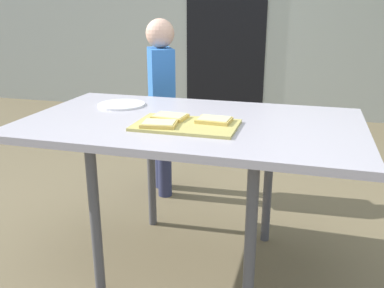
% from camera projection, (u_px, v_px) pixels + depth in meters
% --- Properties ---
extents(ground_plane, '(16.00, 16.00, 0.00)m').
position_uv_depth(ground_plane, '(191.00, 263.00, 2.06)').
color(ground_plane, brown).
extents(house_door, '(0.90, 0.02, 2.00)m').
position_uv_depth(house_door, '(226.00, 25.00, 4.66)').
color(house_door, black).
rests_on(house_door, ground).
extents(dining_table, '(1.47, 0.86, 0.73)m').
position_uv_depth(dining_table, '(191.00, 133.00, 1.85)').
color(dining_table, '#B1ABB5').
rests_on(dining_table, ground).
extents(cutting_board, '(0.42, 0.26, 0.01)m').
position_uv_depth(cutting_board, '(186.00, 125.00, 1.73)').
color(cutting_board, tan).
rests_on(cutting_board, dining_table).
extents(pizza_slice_far_right, '(0.15, 0.11, 0.02)m').
position_uv_depth(pizza_slice_far_right, '(214.00, 120.00, 1.76)').
color(pizza_slice_far_right, '#DCB655').
rests_on(pizza_slice_far_right, cutting_board).
extents(pizza_slice_near_left, '(0.15, 0.13, 0.02)m').
position_uv_depth(pizza_slice_near_left, '(159.00, 124.00, 1.70)').
color(pizza_slice_near_left, '#DCB655').
rests_on(pizza_slice_near_left, cutting_board).
extents(pizza_slice_far_left, '(0.15, 0.12, 0.02)m').
position_uv_depth(pizza_slice_far_left, '(170.00, 117.00, 1.81)').
color(pizza_slice_far_left, '#DCB655').
rests_on(pizza_slice_far_left, cutting_board).
extents(plate_white_left, '(0.24, 0.24, 0.01)m').
position_uv_depth(plate_white_left, '(121.00, 105.00, 2.10)').
color(plate_white_left, white).
rests_on(plate_white_left, dining_table).
extents(child_left, '(0.24, 0.28, 1.13)m').
position_uv_depth(child_left, '(161.00, 96.00, 2.67)').
color(child_left, '#2E3252').
rests_on(child_left, ground).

